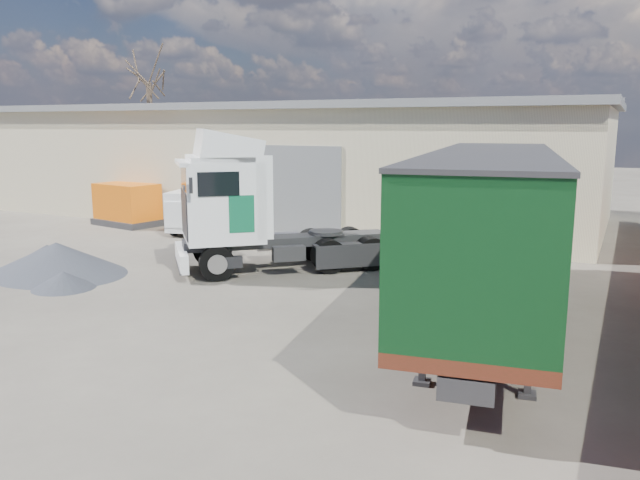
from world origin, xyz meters
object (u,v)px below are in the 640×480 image
at_px(bare_tree, 148,67).
at_px(box_trailer, 490,220).
at_px(panel_van, 204,209).
at_px(orange_skip, 127,207).
at_px(tractor_unit, 250,212).

xyz_separation_m(bare_tree, box_trailer, (25.08, -17.70, -5.58)).
relative_size(box_trailer, panel_van, 2.56).
height_order(bare_tree, orange_skip, bare_tree).
bearing_deg(orange_skip, panel_van, 14.30).
distance_m(bare_tree, panel_van, 17.24).
bearing_deg(box_trailer, tractor_unit, 155.74).
bearing_deg(panel_van, bare_tree, 124.34).
bearing_deg(orange_skip, tractor_unit, -17.55).
bearing_deg(tractor_unit, box_trailer, 32.17).
bearing_deg(panel_van, tractor_unit, -57.27).
bearing_deg(panel_van, orange_skip, 170.22).
bearing_deg(bare_tree, tractor_unit, -41.74).
height_order(bare_tree, box_trailer, bare_tree).
xyz_separation_m(tractor_unit, box_trailer, (7.54, -2.05, 0.54)).
relative_size(bare_tree, panel_van, 2.08).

